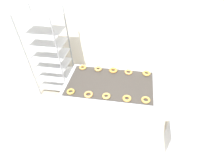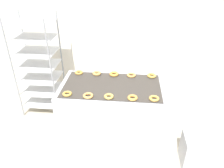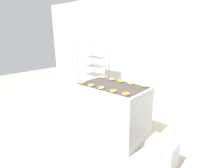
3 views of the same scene
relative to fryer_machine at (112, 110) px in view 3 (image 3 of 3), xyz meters
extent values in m
plane|color=#B2A893|center=(0.00, -0.62, -0.48)|extent=(14.00, 14.00, 0.00)
cube|color=silver|center=(0.00, 1.51, 0.92)|extent=(8.00, 0.05, 2.80)
cube|color=#A8AAB2|center=(0.00, 0.00, 0.00)|extent=(1.27, 0.74, 0.96)
cube|color=#38332D|center=(0.00, 0.00, 0.48)|extent=(1.17, 0.65, 0.01)
cube|color=#262628|center=(0.35, -0.33, 0.19)|extent=(0.12, 0.07, 0.10)
cylinder|color=gray|center=(-1.55, 0.52, 0.33)|extent=(0.02, 0.02, 1.63)
cylinder|color=gray|center=(-0.95, 0.52, 0.33)|extent=(0.02, 0.02, 1.63)
cylinder|color=gray|center=(-1.55, 1.04, 0.33)|extent=(0.02, 0.02, 1.63)
cylinder|color=gray|center=(-0.95, 1.04, 0.33)|extent=(0.02, 0.02, 1.63)
cube|color=silver|center=(-1.25, 0.78, -0.32)|extent=(0.60, 0.52, 0.01)
cube|color=silver|center=(-1.25, 0.78, -0.10)|extent=(0.60, 0.52, 0.01)
cube|color=silver|center=(-1.25, 0.78, 0.12)|extent=(0.60, 0.52, 0.01)
cube|color=silver|center=(-1.25, 0.78, 0.35)|extent=(0.60, 0.52, 0.01)
cube|color=silver|center=(-1.25, 0.78, 0.57)|extent=(0.60, 0.52, 0.01)
cube|color=silver|center=(-1.25, 0.78, 0.79)|extent=(0.60, 0.52, 0.01)
cube|color=silver|center=(-1.25, 0.78, 1.01)|extent=(0.60, 0.52, 0.01)
cube|color=#A8AAB2|center=(1.10, -0.24, -0.27)|extent=(0.38, 0.32, 0.42)
torus|color=#BB933D|center=(-0.49, -0.26, 0.50)|extent=(0.11, 0.11, 0.03)
torus|color=#C88D48|center=(-0.24, -0.27, 0.50)|extent=(0.12, 0.12, 0.03)
torus|color=gold|center=(-0.01, -0.27, 0.50)|extent=(0.11, 0.11, 0.03)
torus|color=gold|center=(0.25, -0.27, 0.50)|extent=(0.11, 0.11, 0.03)
torus|color=gold|center=(0.49, -0.26, 0.50)|extent=(0.11, 0.11, 0.03)
torus|color=gold|center=(-0.47, 0.28, 0.50)|extent=(0.11, 0.11, 0.03)
torus|color=#BB8C48|center=(-0.23, 0.27, 0.50)|extent=(0.11, 0.11, 0.03)
torus|color=#CC8937|center=(0.00, 0.27, 0.50)|extent=(0.12, 0.12, 0.03)
torus|color=#CF9148|center=(0.23, 0.27, 0.50)|extent=(0.12, 0.12, 0.03)
torus|color=gold|center=(0.49, 0.28, 0.50)|extent=(0.12, 0.12, 0.03)
camera|label=1|loc=(0.29, -1.79, 2.10)|focal=28.00mm
camera|label=2|loc=(0.21, -2.28, 1.82)|focal=35.00mm
camera|label=3|loc=(1.89, -2.29, 1.35)|focal=28.00mm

